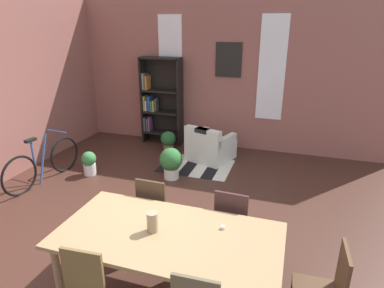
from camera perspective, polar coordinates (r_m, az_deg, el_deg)
ground_plane at (r=4.46m, az=-8.37°, el=-17.14°), size 10.19×10.19×0.00m
back_wall_brick at (r=7.38m, az=4.80°, el=12.04°), size 7.41×0.12×3.29m
window_pane_0 at (r=7.63m, az=-3.74°, el=13.58°), size 0.55×0.02×2.14m
window_pane_1 at (r=7.12m, az=13.74°, el=12.58°), size 0.55×0.02×2.14m
dining_table at (r=3.35m, az=-4.15°, el=-16.30°), size 2.19×1.10×0.77m
vase_on_table at (r=3.31m, az=-6.91°, el=-13.30°), size 0.11×0.11×0.20m
tealight_candle_0 at (r=3.37m, az=5.41°, el=-14.25°), size 0.04×0.04×0.03m
dining_chair_far_right at (r=3.96m, az=7.04°, el=-13.35°), size 0.42×0.42×0.95m
dining_chair_far_left at (r=4.21m, az=-6.44°, el=-11.07°), size 0.41×0.41×0.95m
bookshelf_tall at (r=7.68m, az=-5.73°, el=7.45°), size 0.95×0.33×1.99m
armchair_white at (r=6.81m, az=3.11°, el=-0.52°), size 1.01×1.01×0.75m
bicycle_second at (r=6.42m, az=-24.44°, el=-3.10°), size 0.44×1.71×0.89m
potted_plant_by_shelf at (r=5.98m, az=-3.66°, el=-3.08°), size 0.42×0.42×0.58m
potted_plant_corner at (r=7.29m, az=-4.16°, el=0.66°), size 0.34×0.34×0.45m
potted_plant_window at (r=6.44m, az=-17.47°, el=-3.08°), size 0.27×0.27×0.46m
striped_rug at (r=6.59m, az=0.70°, el=-3.82°), size 1.39×1.02×0.01m
framed_picture at (r=7.23m, az=6.38°, el=14.36°), size 0.56×0.03×0.72m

